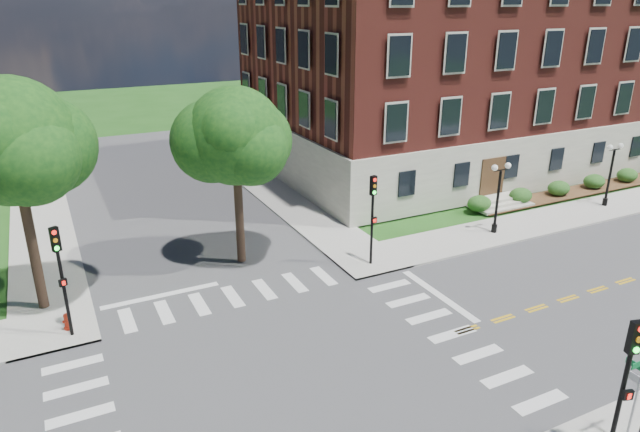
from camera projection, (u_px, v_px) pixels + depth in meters
name	position (u px, v px, depth m)	size (l,w,h in m)	color
ground	(295.00, 383.00, 20.84)	(160.00, 160.00, 0.00)	#1C4C15
road_ew	(295.00, 383.00, 20.83)	(90.00, 12.00, 0.01)	#3D3D3F
road_ns	(295.00, 383.00, 20.83)	(12.00, 90.00, 0.01)	#3D3D3F
sidewalk_ne	(405.00, 198.00, 40.08)	(34.00, 34.00, 0.12)	#9E9B93
crosswalk_east	(452.00, 335.00, 23.83)	(2.20, 10.20, 0.02)	silver
stop_bar_east	(439.00, 295.00, 27.01)	(0.40, 5.50, 0.00)	silver
main_building	(453.00, 62.00, 46.25)	(30.60, 22.40, 16.50)	#A8A694
shrub_row	(575.00, 194.00, 41.11)	(18.00, 2.00, 1.30)	#1D4F1A
tree_c	(12.00, 142.00, 23.09)	(5.30, 5.30, 10.28)	#2E2217
tree_d	(235.00, 136.00, 27.96)	(4.90, 4.90, 9.19)	#2E2217
traffic_signal_se	(626.00, 375.00, 16.11)	(0.37, 0.43, 4.80)	black
traffic_signal_ne	(373.00, 209.00, 28.89)	(0.36, 0.41, 4.80)	black
traffic_signal_nw	(60.00, 268.00, 22.52)	(0.38, 0.46, 4.80)	black
twin_lamp_west	(498.00, 194.00, 33.16)	(1.36, 0.36, 4.23)	black
twin_lamp_east	(611.00, 171.00, 37.59)	(1.36, 0.36, 4.23)	black
street_sign_pole	(639.00, 385.00, 17.09)	(1.10, 1.10, 3.10)	gray
fire_hydrant	(67.00, 322.00, 23.90)	(0.35, 0.35, 0.75)	#B1220D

